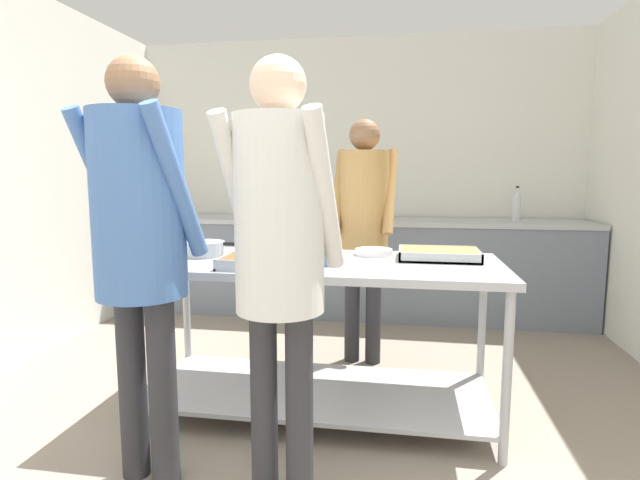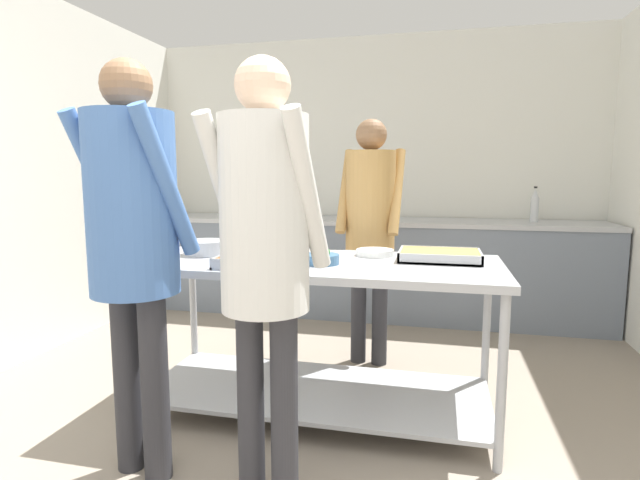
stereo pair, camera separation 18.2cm
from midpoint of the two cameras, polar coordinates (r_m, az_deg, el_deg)
wall_rear at (r=5.04m, az=6.71°, el=7.44°), size 4.46×0.06×2.65m
wall_left at (r=4.09m, az=-29.77°, el=6.50°), size 0.06×4.14×2.65m
back_counter at (r=4.76m, az=6.04°, el=-3.05°), size 4.30×0.65×0.91m
serving_counter at (r=2.76m, az=1.42°, el=-8.08°), size 1.97×0.84×0.86m
sauce_pan at (r=2.96m, az=-11.21°, el=-0.79°), size 0.39×0.25×0.08m
serving_tray_vegetables at (r=2.54m, az=-5.43°, el=-2.50°), size 0.37×0.27×0.05m
broccoli_bowl at (r=2.60m, az=2.16°, el=-1.98°), size 0.19×0.19×0.09m
plate_stack at (r=2.89m, az=8.10°, el=-1.44°), size 0.22×0.22×0.04m
serving_tray_roast at (r=2.81m, az=15.33°, el=-1.76°), size 0.43×0.32×0.05m
guest_serving_left at (r=2.21m, az=-18.39°, el=1.51°), size 0.53×0.44×1.79m
guest_serving_right at (r=1.90m, az=-3.62°, el=0.50°), size 0.48×0.40×1.76m
cook_behind_counter at (r=3.44m, az=7.29°, el=2.91°), size 0.45×0.35×1.70m
water_bottle at (r=4.81m, az=24.34°, el=3.61°), size 0.07×0.07×0.31m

